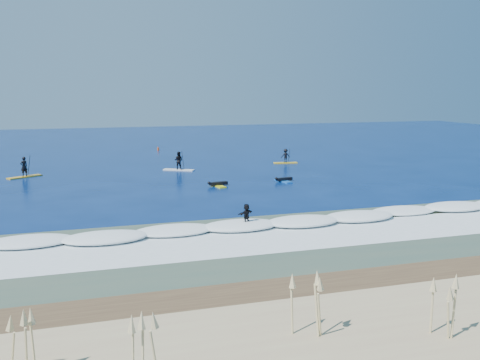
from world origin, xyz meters
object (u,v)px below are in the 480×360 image
object	(u,v)px
prone_paddler_far	(283,180)
marker_buoy	(158,149)
wave_surfer	(246,216)
sup_paddler_right	(285,157)
sup_paddler_left	(24,170)
sup_paddler_center	(179,162)
prone_paddler_near	(218,184)

from	to	relation	value
prone_paddler_far	marker_buoy	size ratio (longest dim) A/B	3.89
wave_surfer	marker_buoy	world-z (taller)	wave_surfer
wave_surfer	sup_paddler_right	bearing A→B (deg)	34.70
sup_paddler_right	marker_buoy	size ratio (longest dim) A/B	4.64
marker_buoy	sup_paddler_right	bearing A→B (deg)	-54.57
sup_paddler_left	sup_paddler_center	distance (m)	14.94
prone_paddler_near	marker_buoy	xyz separation A→B (m)	(-0.83, 28.52, 0.09)
sup_paddler_right	prone_paddler_far	world-z (taller)	sup_paddler_right
sup_paddler_right	wave_surfer	bearing A→B (deg)	-108.13
sup_paddler_center	prone_paddler_far	size ratio (longest dim) A/B	1.38
marker_buoy	sup_paddler_center	bearing A→B (deg)	-92.08
sup_paddler_center	prone_paddler_far	distance (m)	12.39
prone_paddler_near	prone_paddler_far	size ratio (longest dim) A/B	1.05
sup_paddler_right	prone_paddler_near	xyz separation A→B (m)	(-11.11, -11.74, -0.57)
prone_paddler_near	wave_surfer	distance (m)	14.46
sup_paddler_right	prone_paddler_far	distance (m)	12.24
sup_paddler_center	prone_paddler_near	xyz separation A→B (m)	(1.50, -10.04, -0.68)
sup_paddler_right	marker_buoy	world-z (taller)	sup_paddler_right
wave_surfer	sup_paddler_center	bearing A→B (deg)	60.25
marker_buoy	wave_surfer	bearing A→B (deg)	-91.54
sup_paddler_right	prone_paddler_far	bearing A→B (deg)	-104.36
prone_paddler_far	wave_surfer	size ratio (longest dim) A/B	1.21
prone_paddler_near	wave_surfer	bearing A→B (deg)	161.66
wave_surfer	prone_paddler_near	bearing A→B (deg)	53.48
prone_paddler_near	sup_paddler_left	bearing A→B (deg)	48.15
sup_paddler_center	prone_paddler_near	distance (m)	10.18
sup_paddler_right	marker_buoy	distance (m)	20.61
prone_paddler_near	sup_paddler_right	bearing A→B (deg)	-53.87
sup_paddler_left	sup_paddler_right	world-z (taller)	sup_paddler_left
wave_surfer	sup_paddler_left	bearing A→B (deg)	92.08
prone_paddler_far	marker_buoy	bearing A→B (deg)	3.81
sup_paddler_center	prone_paddler_near	size ratio (longest dim) A/B	1.31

